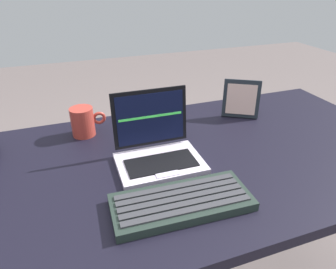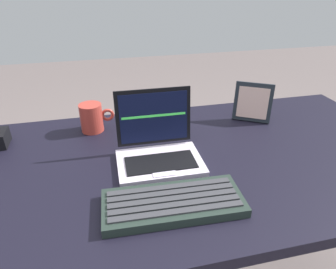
{
  "view_description": "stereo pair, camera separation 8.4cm",
  "coord_description": "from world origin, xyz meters",
  "px_view_note": "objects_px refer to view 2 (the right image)",
  "views": [
    {
      "loc": [
        -0.31,
        -0.71,
        1.21
      ],
      "look_at": [
        -0.06,
        -0.02,
        0.81
      ],
      "focal_mm": 32.26,
      "sensor_mm": 36.0,
      "label": 1
    },
    {
      "loc": [
        -0.22,
        -0.73,
        1.21
      ],
      "look_at": [
        -0.06,
        -0.02,
        0.81
      ],
      "focal_mm": 32.26,
      "sensor_mm": 36.0,
      "label": 2
    }
  ],
  "objects_px": {
    "photo_frame": "(253,103)",
    "coffee_mug": "(92,118)",
    "laptop_front": "(158,148)",
    "external_keyboard": "(173,203)"
  },
  "relations": [
    {
      "from": "photo_frame",
      "to": "coffee_mug",
      "type": "bearing_deg",
      "value": 174.87
    },
    {
      "from": "laptop_front",
      "to": "coffee_mug",
      "type": "height_order",
      "value": "laptop_front"
    },
    {
      "from": "external_keyboard",
      "to": "coffee_mug",
      "type": "distance_m",
      "value": 0.48
    },
    {
      "from": "photo_frame",
      "to": "coffee_mug",
      "type": "xyz_separation_m",
      "value": [
        -0.58,
        0.05,
        -0.02
      ]
    },
    {
      "from": "laptop_front",
      "to": "photo_frame",
      "type": "relative_size",
      "value": 1.72
    },
    {
      "from": "laptop_front",
      "to": "external_keyboard",
      "type": "relative_size",
      "value": 0.73
    },
    {
      "from": "laptop_front",
      "to": "external_keyboard",
      "type": "height_order",
      "value": "laptop_front"
    },
    {
      "from": "coffee_mug",
      "to": "external_keyboard",
      "type": "bearing_deg",
      "value": -68.17
    },
    {
      "from": "external_keyboard",
      "to": "photo_frame",
      "type": "height_order",
      "value": "photo_frame"
    },
    {
      "from": "coffee_mug",
      "to": "photo_frame",
      "type": "bearing_deg",
      "value": -5.13
    }
  ]
}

